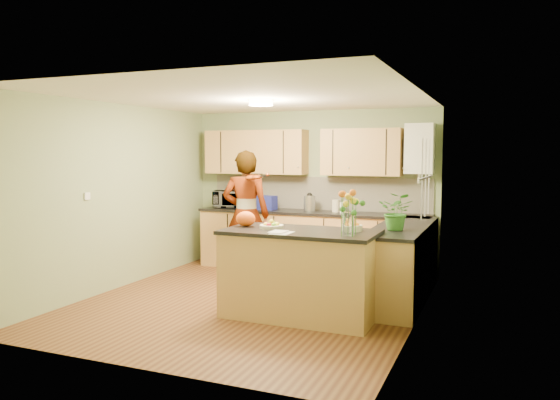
% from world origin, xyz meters
% --- Properties ---
extents(floor, '(4.50, 4.50, 0.00)m').
position_xyz_m(floor, '(0.00, 0.00, 0.00)').
color(floor, '#512A17').
rests_on(floor, ground).
extents(ceiling, '(4.00, 4.50, 0.02)m').
position_xyz_m(ceiling, '(0.00, 0.00, 2.50)').
color(ceiling, white).
rests_on(ceiling, wall_back).
extents(wall_back, '(4.00, 0.02, 2.50)m').
position_xyz_m(wall_back, '(0.00, 2.25, 1.25)').
color(wall_back, gray).
rests_on(wall_back, floor).
extents(wall_front, '(4.00, 0.02, 2.50)m').
position_xyz_m(wall_front, '(0.00, -2.25, 1.25)').
color(wall_front, gray).
rests_on(wall_front, floor).
extents(wall_left, '(0.02, 4.50, 2.50)m').
position_xyz_m(wall_left, '(-2.00, 0.00, 1.25)').
color(wall_left, gray).
rests_on(wall_left, floor).
extents(wall_right, '(0.02, 4.50, 2.50)m').
position_xyz_m(wall_right, '(2.00, 0.00, 1.25)').
color(wall_right, gray).
rests_on(wall_right, floor).
extents(back_counter, '(3.64, 0.62, 0.94)m').
position_xyz_m(back_counter, '(0.10, 1.95, 0.47)').
color(back_counter, '#B58948').
rests_on(back_counter, floor).
extents(right_counter, '(0.62, 2.24, 0.94)m').
position_xyz_m(right_counter, '(1.70, 0.85, 0.47)').
color(right_counter, '#B58948').
rests_on(right_counter, floor).
extents(splashback, '(3.60, 0.02, 0.52)m').
position_xyz_m(splashback, '(0.10, 2.23, 1.20)').
color(splashback, silver).
rests_on(splashback, back_counter).
extents(upper_cabinets, '(3.20, 0.34, 0.70)m').
position_xyz_m(upper_cabinets, '(-0.18, 2.08, 1.85)').
color(upper_cabinets, '#B58948').
rests_on(upper_cabinets, wall_back).
extents(boiler, '(0.40, 0.30, 0.86)m').
position_xyz_m(boiler, '(1.70, 2.09, 1.90)').
color(boiler, white).
rests_on(boiler, wall_back).
extents(window_right, '(0.01, 1.30, 1.05)m').
position_xyz_m(window_right, '(1.99, 0.60, 1.55)').
color(window_right, white).
rests_on(window_right, wall_right).
extents(light_switch, '(0.02, 0.09, 0.09)m').
position_xyz_m(light_switch, '(-1.99, -0.60, 1.30)').
color(light_switch, white).
rests_on(light_switch, wall_left).
extents(ceiling_lamp, '(0.30, 0.30, 0.07)m').
position_xyz_m(ceiling_lamp, '(0.00, 0.30, 2.46)').
color(ceiling_lamp, '#FFEABF').
rests_on(ceiling_lamp, ceiling).
extents(peninsula_island, '(1.71, 0.88, 0.98)m').
position_xyz_m(peninsula_island, '(0.76, -0.32, 0.49)').
color(peninsula_island, '#B58948').
rests_on(peninsula_island, floor).
extents(fruit_dish, '(0.27, 0.27, 0.10)m').
position_xyz_m(fruit_dish, '(0.41, -0.32, 1.02)').
color(fruit_dish, beige).
rests_on(fruit_dish, peninsula_island).
extents(orange_bowl, '(0.23, 0.23, 0.14)m').
position_xyz_m(orange_bowl, '(1.31, -0.17, 1.04)').
color(orange_bowl, beige).
rests_on(orange_bowl, peninsula_island).
extents(flower_vase, '(0.29, 0.29, 0.53)m').
position_xyz_m(flower_vase, '(1.36, -0.50, 1.34)').
color(flower_vase, silver).
rests_on(flower_vase, peninsula_island).
extents(orange_bag, '(0.28, 0.25, 0.18)m').
position_xyz_m(orange_bag, '(0.06, -0.27, 1.07)').
color(orange_bag, '#FF5D15').
rests_on(orange_bag, peninsula_island).
extents(papers, '(0.20, 0.28, 0.01)m').
position_xyz_m(papers, '(0.66, -0.62, 0.99)').
color(papers, silver).
rests_on(papers, peninsula_island).
extents(violinist, '(0.77, 0.60, 1.88)m').
position_xyz_m(violinist, '(-0.60, 1.09, 0.94)').
color(violinist, '#DFB088').
rests_on(violinist, floor).
extents(violin, '(0.61, 0.53, 0.15)m').
position_xyz_m(violin, '(-0.40, 0.87, 1.50)').
color(violin, '#571A05').
rests_on(violin, violinist).
extents(microwave, '(0.59, 0.48, 0.28)m').
position_xyz_m(microwave, '(-1.34, 1.98, 1.08)').
color(microwave, white).
rests_on(microwave, back_counter).
extents(blue_box, '(0.29, 0.23, 0.22)m').
position_xyz_m(blue_box, '(-0.63, 1.92, 1.05)').
color(blue_box, navy).
rests_on(blue_box, back_counter).
extents(kettle, '(0.18, 0.18, 0.33)m').
position_xyz_m(kettle, '(0.07, 1.96, 1.08)').
color(kettle, silver).
rests_on(kettle, back_counter).
extents(jar_cream, '(0.16, 0.16, 0.19)m').
position_xyz_m(jar_cream, '(0.48, 2.00, 1.03)').
color(jar_cream, beige).
rests_on(jar_cream, back_counter).
extents(jar_white, '(0.13, 0.13, 0.16)m').
position_xyz_m(jar_white, '(0.62, 1.92, 1.02)').
color(jar_white, white).
rests_on(jar_white, back_counter).
extents(potted_plant, '(0.43, 0.38, 0.44)m').
position_xyz_m(potted_plant, '(1.70, 0.38, 1.16)').
color(potted_plant, '#327326').
rests_on(potted_plant, right_counter).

